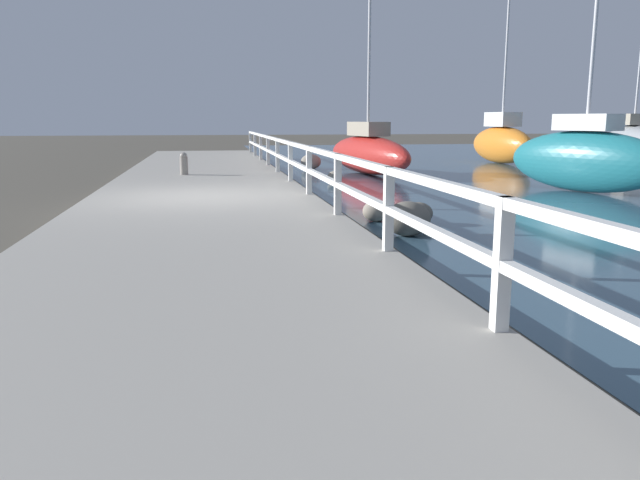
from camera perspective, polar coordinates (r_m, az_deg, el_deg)
name	(u,v)px	position (r m, az deg, el deg)	size (l,w,h in m)	color
ground_plane	(203,210)	(12.03, -10.65, 2.69)	(120.00, 120.00, 0.00)	#4C473D
dock_walkway	(203,203)	(12.01, -10.67, 3.31)	(4.28, 36.00, 0.26)	#9E998E
railing	(309,162)	(12.09, -1.02, 7.18)	(0.10, 32.50, 0.93)	white
boulder_upstream	(408,219)	(9.26, 8.01, 1.94)	(0.68, 0.62, 0.51)	#666056
boulder_mid_strip	(377,211)	(10.52, 5.21, 2.65)	(0.48, 0.43, 0.36)	gray
boulder_water_edge	(335,176)	(17.21, 1.38, 5.83)	(0.41, 0.37, 0.31)	gray
boulder_near_dock	(418,213)	(10.31, 8.94, 2.42)	(0.49, 0.44, 0.37)	#666056
boulder_far_strip	(311,162)	(21.71, -0.84, 7.17)	(0.70, 0.63, 0.52)	gray
mooring_bollard	(184,164)	(16.84, -12.34, 6.84)	(0.21, 0.21, 0.59)	gray
sailboat_red	(368,152)	(19.83, 4.39, 8.02)	(1.93, 5.57, 8.01)	red
sailboat_teal	(585,158)	(16.04, 23.03, 6.88)	(2.45, 4.28, 5.70)	#1E707A
sailboat_gray	(633,139)	(32.41, 26.69, 8.23)	(2.40, 4.90, 5.66)	gray
sailboat_orange	(501,142)	(25.69, 16.25, 8.59)	(1.33, 4.20, 6.98)	orange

